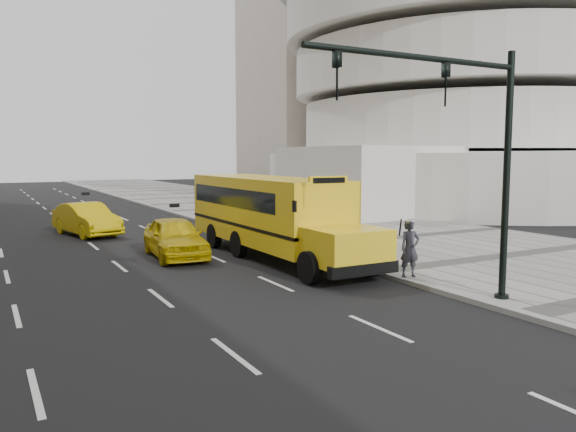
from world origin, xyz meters
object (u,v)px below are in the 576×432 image
taxi_near (175,237)px  taxi_far (87,219)px  pedestrian (410,248)px  school_bus (269,210)px  traffic_signal (468,144)px

taxi_near → taxi_far: size_ratio=0.95×
taxi_far → pedestrian: size_ratio=2.69×
taxi_near → pedestrian: (4.96, -7.47, 0.26)m
taxi_far → pedestrian: pedestrian is taller
taxi_near → taxi_far: bearing=107.9°
school_bus → traffic_signal: bearing=-85.7°
taxi_far → taxi_near: bearing=-90.1°
taxi_far → pedestrian: bearing=-79.7°
taxi_far → traffic_signal: 19.63m
school_bus → taxi_far: 10.63m
taxi_near → taxi_far: (-1.91, 7.85, 0.02)m
taxi_near → pedestrian: pedestrian is taller
pedestrian → traffic_signal: size_ratio=0.27×
pedestrian → taxi_near: bearing=133.2°
pedestrian → traffic_signal: 4.49m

